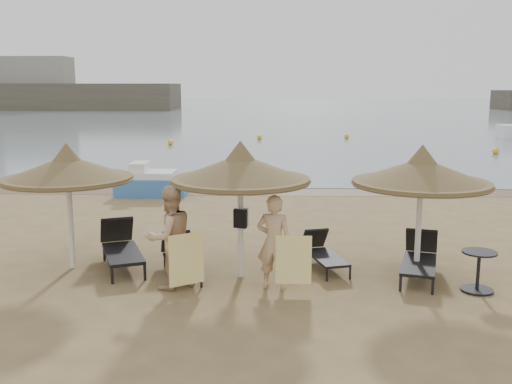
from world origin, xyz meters
TOP-DOWN VIEW (x-y plane):
  - ground at (0.00, 0.00)m, footprint 160.00×160.00m
  - sea at (0.00, 80.00)m, footprint 200.00×140.00m
  - wet_sand_strip at (0.00, 9.40)m, footprint 200.00×1.60m
  - far_shore at (-25.10, 77.82)m, footprint 150.00×54.80m
  - palapa_left at (-3.75, 0.73)m, footprint 2.60×2.60m
  - palapa_center at (-0.27, 0.29)m, footprint 2.69×2.69m
  - palapa_right at (3.14, 0.34)m, footprint 2.63×2.63m
  - lounger_far_left at (-2.80, 0.91)m, footprint 1.38×2.13m
  - lounger_near_left at (-1.50, 0.45)m, footprint 1.06×1.80m
  - lounger_near_right at (1.38, 0.95)m, footprint 0.94×1.67m
  - lounger_far_right at (3.22, 0.46)m, footprint 1.11×1.96m
  - side_table at (4.07, -0.36)m, footprint 0.62×0.62m
  - person_left at (-1.52, -0.36)m, footprint 1.21×1.14m
  - person_right at (0.37, -0.34)m, footprint 1.05×0.79m
  - towel_left at (-1.17, -0.71)m, footprint 0.58×0.38m
  - towel_right at (0.72, -0.59)m, footprint 0.64×0.03m
  - bag_patterned at (-0.27, 0.47)m, footprint 0.28×0.13m
  - bag_dark at (-0.27, 0.13)m, footprint 0.26×0.16m
  - pedal_boat at (-3.84, 8.74)m, footprint 2.39×1.42m
  - buoy_left at (-6.18, 24.99)m, footprint 0.35×0.35m
  - buoy_mid at (5.39, 29.85)m, footprint 0.35×0.35m
  - buoy_right at (12.33, 20.80)m, footprint 0.39×0.39m
  - buoy_extra at (-0.72, 28.89)m, footprint 0.36×0.36m

SIDE VIEW (x-z plane):
  - ground at x=0.00m, z-range 0.00..0.00m
  - wet_sand_strip at x=0.00m, z-range 0.00..0.01m
  - sea at x=0.00m, z-range 0.00..0.03m
  - buoy_left at x=-6.18m, z-range 0.00..0.35m
  - buoy_mid at x=5.39m, z-range 0.00..0.35m
  - buoy_extra at x=-0.72m, z-range 0.00..0.36m
  - buoy_right at x=12.33m, z-range 0.00..0.39m
  - lounger_near_right at x=1.38m, z-range -0.04..0.67m
  - lounger_near_left at x=-1.50m, z-range -0.04..0.73m
  - side_table at x=4.07m, z-range -0.02..0.72m
  - lounger_far_right at x=3.22m, z-range -0.04..0.79m
  - lounger_far_left at x=-2.80m, z-range -0.05..0.86m
  - pedal_boat at x=-3.84m, z-range -0.14..0.97m
  - towel_right at x=0.72m, z-range 0.17..1.07m
  - towel_left at x=-1.17m, z-range 0.18..1.13m
  - person_right at x=0.37m, z-range 0.00..2.04m
  - person_left at x=-1.52m, z-range 0.00..2.22m
  - bag_patterned at x=-0.27m, z-range 0.97..1.32m
  - bag_dark at x=-0.27m, z-range 1.02..1.38m
  - palapa_left at x=-3.75m, z-range 0.76..3.34m
  - palapa_right at x=3.14m, z-range 0.77..3.37m
  - palapa_center at x=-0.27m, z-range 0.79..3.46m
  - far_shore at x=-25.10m, z-range -3.09..8.91m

